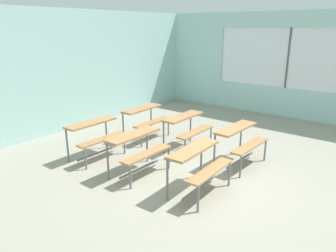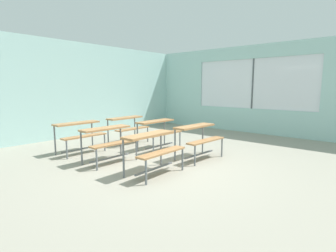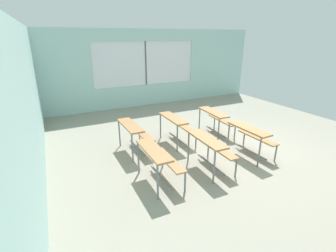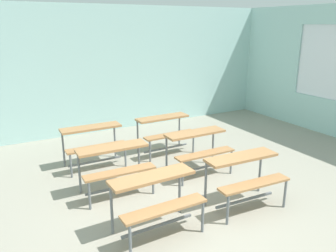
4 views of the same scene
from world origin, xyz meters
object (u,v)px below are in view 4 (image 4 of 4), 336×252
Objects in this scene: desk_bench_r1c1 at (198,143)px; desk_bench_r2c1 at (165,126)px; desk_bench_r1c0 at (115,160)px; desk_bench_r0c1 at (245,170)px; desk_bench_r0c0 at (156,192)px; desk_bench_r2c0 at (93,137)px.

desk_bench_r1c1 is 0.99× the size of desk_bench_r2c1.
desk_bench_r0c1 is at bearing -39.09° from desk_bench_r1c0.
desk_bench_r2c1 is at bearing 92.57° from desk_bench_r0c1.
desk_bench_r2c1 is (1.51, 1.17, 0.00)m from desk_bench_r1c0.
desk_bench_r0c0 is 1.90m from desk_bench_r1c1.
desk_bench_r2c0 is at bearing 178.06° from desk_bench_r2c1.
desk_bench_r0c1 is 1.02× the size of desk_bench_r1c1.
desk_bench_r1c0 and desk_bench_r2c1 have the same top height.
desk_bench_r1c0 is 1.01× the size of desk_bench_r1c1.
desk_bench_r2c0 is at bearing 123.86° from desk_bench_r0c1.
desk_bench_r2c1 is at bearing -0.58° from desk_bench_r2c0.
desk_bench_r0c0 is at bearing -139.61° from desk_bench_r1c1.
desk_bench_r2c1 is at bearing 91.49° from desk_bench_r1c1.
desk_bench_r0c1 is 1.96m from desk_bench_r1c0.
desk_bench_r1c0 is at bearing 92.52° from desk_bench_r0c0.
desk_bench_r0c0 is 1.23m from desk_bench_r1c0.
desk_bench_r0c0 is 1.00× the size of desk_bench_r2c1.
desk_bench_r1c0 and desk_bench_r1c1 have the same top height.
desk_bench_r1c1 is 1.93m from desk_bench_r2c0.
desk_bench_r0c1 is 1.02× the size of desk_bench_r2c0.
desk_bench_r2c0 is 1.49m from desk_bench_r2c1.
desk_bench_r0c0 is at bearing -178.38° from desk_bench_r0c1.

